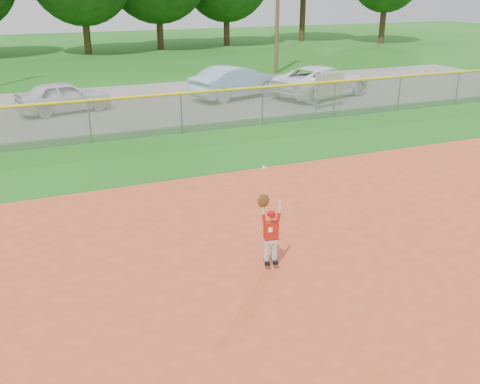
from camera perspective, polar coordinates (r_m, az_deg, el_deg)
name	(u,v)px	position (r m, az deg, el deg)	size (l,w,h in m)	color
ground	(321,243)	(11.72, 8.62, -5.38)	(120.00, 120.00, 0.00)	#1B5E15
clay_infield	(414,315)	(9.65, 18.10, -12.41)	(24.00, 16.00, 0.04)	#C44423
parking_strip	(144,103)	(26.01, -10.19, 9.33)	(44.00, 10.00, 0.03)	slate
car_white_a	(64,97)	(24.70, -18.29, 9.64)	(1.60, 3.98, 1.35)	silver
car_blue	(236,82)	(26.65, -0.40, 11.67)	(1.65, 4.72, 1.55)	#7DA7BB
car_white_b	(322,81)	(27.31, 8.73, 11.61)	(2.49, 5.40, 1.50)	white
sponsor_sign	(329,85)	(24.52, 9.50, 11.16)	(1.75, 0.55, 1.61)	gray
outfield_fence	(181,110)	(20.15, -6.29, 8.67)	(40.06, 0.10, 1.55)	gray
ballplayer	(270,229)	(10.16, 3.20, -3.99)	(0.48, 0.24, 1.99)	silver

